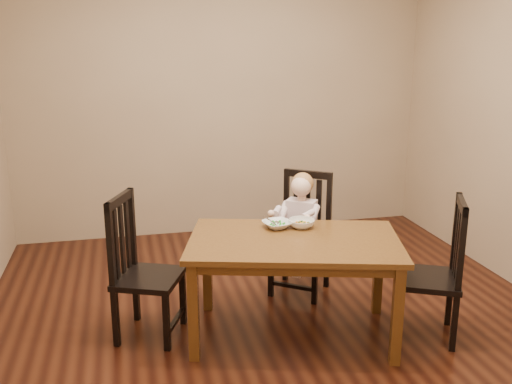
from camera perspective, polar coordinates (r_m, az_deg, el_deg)
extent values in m
cube|color=#3B190C|center=(4.07, 1.92, -12.63)|extent=(4.00, 4.00, 0.01)
cube|color=#987F60|center=(5.58, -3.38, 9.52)|extent=(4.00, 0.01, 2.70)
cube|color=#987F60|center=(1.83, 18.81, -2.97)|extent=(4.00, 0.01, 2.70)
cube|color=#4E2D12|center=(3.63, 3.85, -4.97)|extent=(1.49, 1.12, 0.04)
cube|color=#4E2D12|center=(3.65, 3.83, -5.76)|extent=(1.36, 0.99, 0.07)
cube|color=#4E2D12|center=(3.49, -6.27, -11.86)|extent=(0.08, 0.08, 0.63)
cube|color=#4E2D12|center=(3.53, 13.94, -11.95)|extent=(0.08, 0.08, 0.63)
cube|color=#4E2D12|center=(4.10, -4.88, -7.60)|extent=(0.08, 0.08, 0.63)
cube|color=#4E2D12|center=(4.13, 12.12, -7.72)|extent=(0.08, 0.08, 0.63)
cube|color=black|center=(4.35, 4.42, -5.18)|extent=(0.54, 0.54, 0.04)
cube|color=black|center=(4.52, 7.11, -7.20)|extent=(0.05, 0.05, 0.37)
cube|color=black|center=(4.61, 2.98, -6.62)|extent=(0.05, 0.05, 0.37)
cube|color=black|center=(4.23, 5.89, -8.77)|extent=(0.05, 0.05, 0.37)
cube|color=black|center=(4.33, 1.51, -8.10)|extent=(0.05, 0.05, 0.37)
cube|color=black|center=(4.36, 7.31, -1.37)|extent=(0.05, 0.05, 0.51)
cube|color=black|center=(4.46, 3.06, -0.89)|extent=(0.05, 0.05, 0.51)
cube|color=black|center=(4.35, 5.23, 1.78)|extent=(0.33, 0.25, 0.05)
cube|color=black|center=(4.39, 6.28, -1.59)|extent=(0.04, 0.04, 0.44)
cube|color=black|center=(4.41, 5.15, -1.47)|extent=(0.04, 0.04, 0.44)
cube|color=black|center=(4.44, 4.04, -1.34)|extent=(0.04, 0.04, 0.44)
cube|color=black|center=(3.78, -10.66, -8.47)|extent=(0.52, 0.53, 0.04)
cube|color=black|center=(4.07, -11.90, -9.98)|extent=(0.05, 0.05, 0.38)
cube|color=black|center=(3.78, -13.86, -12.16)|extent=(0.05, 0.05, 0.38)
cube|color=black|center=(3.96, -7.33, -10.45)|extent=(0.05, 0.05, 0.38)
cube|color=black|center=(3.66, -8.94, -12.77)|extent=(0.05, 0.05, 0.38)
cube|color=black|center=(3.89, -12.29, -3.40)|extent=(0.05, 0.05, 0.53)
cube|color=black|center=(3.58, -14.36, -5.15)|extent=(0.05, 0.05, 0.53)
cube|color=black|center=(3.66, -13.50, -0.75)|extent=(0.18, 0.37, 0.06)
cube|color=black|center=(3.82, -12.73, -4.18)|extent=(0.03, 0.05, 0.45)
cube|color=black|center=(3.74, -13.26, -4.64)|extent=(0.03, 0.05, 0.45)
cube|color=black|center=(3.66, -13.81, -5.12)|extent=(0.03, 0.05, 0.45)
cube|color=black|center=(3.88, 16.79, -8.32)|extent=(0.52, 0.53, 0.04)
cube|color=black|center=(3.82, 19.21, -12.30)|extent=(0.05, 0.05, 0.38)
cube|color=black|center=(4.13, 18.76, -10.11)|extent=(0.05, 0.05, 0.38)
cube|color=black|center=(3.80, 14.16, -12.08)|extent=(0.05, 0.05, 0.38)
cube|color=black|center=(4.11, 14.13, -9.89)|extent=(0.05, 0.05, 0.38)
cube|color=black|center=(3.63, 19.87, -5.47)|extent=(0.05, 0.05, 0.52)
cube|color=black|center=(3.96, 19.35, -3.73)|extent=(0.05, 0.05, 0.52)
cube|color=black|center=(3.72, 19.91, -1.18)|extent=(0.20, 0.36, 0.05)
cube|color=black|center=(3.72, 19.70, -5.42)|extent=(0.03, 0.05, 0.45)
cube|color=black|center=(3.80, 19.56, -4.95)|extent=(0.03, 0.05, 0.45)
cube|color=black|center=(3.89, 19.43, -4.50)|extent=(0.03, 0.05, 0.45)
imported|color=white|center=(3.82, 2.13, -3.27)|extent=(0.23, 0.23, 0.05)
imported|color=white|center=(3.84, 4.57, -3.15)|extent=(0.21, 0.21, 0.05)
cube|color=silver|center=(3.80, 1.53, -2.97)|extent=(0.08, 0.12, 0.05)
cube|color=silver|center=(3.80, 1.53, -3.19)|extent=(0.04, 0.04, 0.01)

